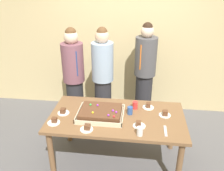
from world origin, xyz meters
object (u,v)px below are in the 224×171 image
at_px(plated_slice_center_front, 148,106).
at_px(drink_cup_far_end, 140,131).
at_px(sheet_cake, 101,113).
at_px(person_striped_tie_right, 74,78).
at_px(person_serving_front, 103,79).
at_px(plated_slice_near_left, 54,121).
at_px(plated_slice_far_left, 87,128).
at_px(person_green_shirt_behind, 145,73).
at_px(party_table, 117,122).
at_px(drink_cup_nearest, 130,111).
at_px(plated_slice_far_right, 139,125).
at_px(plated_slice_center_back, 63,112).
at_px(drink_cup_middle, 135,105).
at_px(plated_slice_near_right, 165,114).
at_px(cake_server_utensil, 165,131).

relative_size(plated_slice_center_front, drink_cup_far_end, 1.50).
height_order(sheet_cake, plated_slice_center_front, sheet_cake).
bearing_deg(sheet_cake, person_striped_tie_right, 124.13).
distance_m(sheet_cake, drink_cup_far_end, 0.59).
bearing_deg(person_serving_front, plated_slice_center_front, 45.85).
bearing_deg(plated_slice_near_left, plated_slice_far_left, -11.52).
distance_m(plated_slice_far_left, person_striped_tie_right, 1.24).
height_order(sheet_cake, person_green_shirt_behind, person_green_shirt_behind).
distance_m(sheet_cake, person_striped_tie_right, 1.02).
relative_size(party_table, drink_cup_nearest, 16.94).
height_order(sheet_cake, plated_slice_far_right, sheet_cake).
xyz_separation_m(party_table, plated_slice_center_back, (-0.69, -0.02, 0.11)).
bearing_deg(party_table, drink_cup_middle, 44.44).
height_order(plated_slice_center_front, person_striped_tie_right, person_striped_tie_right).
height_order(plated_slice_far_right, drink_cup_nearest, drink_cup_nearest).
height_order(plated_slice_far_left, drink_cup_nearest, drink_cup_nearest).
xyz_separation_m(party_table, person_green_shirt_behind, (0.34, 1.10, 0.24)).
relative_size(plated_slice_far_left, drink_cup_middle, 1.50).
bearing_deg(plated_slice_center_back, sheet_cake, -0.21).
height_order(party_table, sheet_cake, sheet_cake).
bearing_deg(plated_slice_near_right, party_table, -172.18).
relative_size(plated_slice_far_right, cake_server_utensil, 0.75).
relative_size(drink_cup_nearest, person_green_shirt_behind, 0.06).
xyz_separation_m(person_green_shirt_behind, person_striped_tie_right, (-1.11, -0.29, -0.02)).
bearing_deg(plated_slice_center_front, plated_slice_near_right, -39.45).
relative_size(plated_slice_center_back, drink_cup_nearest, 1.50).
distance_m(plated_slice_far_left, person_green_shirt_behind, 1.58).
relative_size(cake_server_utensil, person_striped_tie_right, 0.12).
relative_size(drink_cup_far_end, person_green_shirt_behind, 0.06).
relative_size(sheet_cake, plated_slice_far_left, 3.84).
xyz_separation_m(drink_cup_nearest, person_serving_front, (-0.46, 0.71, 0.10)).
distance_m(plated_slice_near_right, cake_server_utensil, 0.33).
bearing_deg(person_green_shirt_behind, drink_cup_middle, 17.87).
bearing_deg(drink_cup_middle, drink_cup_far_end, -82.65).
bearing_deg(plated_slice_far_left, party_table, 47.12).
height_order(plated_slice_near_left, cake_server_utensil, plated_slice_near_left).
bearing_deg(party_table, drink_cup_nearest, 23.52).
bearing_deg(person_serving_front, plated_slice_center_back, -33.02).
relative_size(plated_slice_near_left, drink_cup_middle, 1.50).
bearing_deg(drink_cup_far_end, person_striped_tie_right, 132.21).
xyz_separation_m(plated_slice_center_back, drink_cup_nearest, (0.85, 0.09, 0.03)).
xyz_separation_m(plated_slice_near_right, person_green_shirt_behind, (-0.26, 1.02, 0.13)).
distance_m(sheet_cake, drink_cup_nearest, 0.37).
distance_m(drink_cup_middle, cake_server_utensil, 0.59).
bearing_deg(person_green_shirt_behind, person_serving_front, -37.47).
bearing_deg(person_striped_tie_right, drink_cup_far_end, 8.09).
relative_size(plated_slice_near_right, plated_slice_far_right, 1.00).
bearing_deg(party_table, plated_slice_near_left, -161.33).
relative_size(drink_cup_nearest, person_striped_tie_right, 0.06).
distance_m(plated_slice_center_front, drink_cup_nearest, 0.30).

